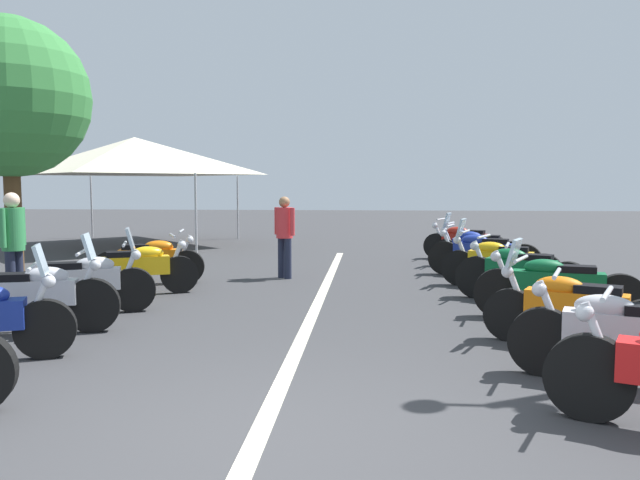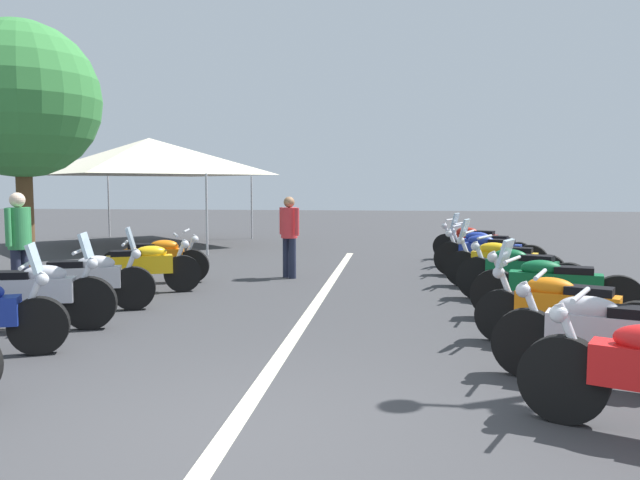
% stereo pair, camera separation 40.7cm
% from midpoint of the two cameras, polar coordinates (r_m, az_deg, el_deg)
% --- Properties ---
extents(ground_plane, '(80.00, 80.00, 0.00)m').
position_cam_midpoint_polar(ground_plane, '(4.68, -6.33, -17.85)').
color(ground_plane, '#38383A').
extents(lane_centre_stripe, '(16.06, 0.16, 0.01)m').
position_cam_midpoint_polar(lane_centre_stripe, '(8.77, 0.21, -6.91)').
color(lane_centre_stripe, beige).
rests_on(lane_centre_stripe, ground_plane).
extents(motorcycle_left_row_2, '(0.80, 2.03, 1.22)m').
position_cam_midpoint_polar(motorcycle_left_row_2, '(8.49, -23.40, -4.48)').
color(motorcycle_left_row_2, black).
rests_on(motorcycle_left_row_2, ground_plane).
extents(motorcycle_left_row_3, '(0.88, 1.94, 1.21)m').
position_cam_midpoint_polar(motorcycle_left_row_3, '(9.52, -19.38, -3.42)').
color(motorcycle_left_row_3, black).
rests_on(motorcycle_left_row_3, ground_plane).
extents(motorcycle_left_row_4, '(1.01, 1.89, 0.99)m').
position_cam_midpoint_polar(motorcycle_left_row_4, '(10.81, -14.89, -2.39)').
color(motorcycle_left_row_4, black).
rests_on(motorcycle_left_row_4, ground_plane).
extents(motorcycle_left_row_5, '(0.68, 1.99, 0.99)m').
position_cam_midpoint_polar(motorcycle_left_row_5, '(11.97, -13.74, -1.67)').
color(motorcycle_left_row_5, black).
rests_on(motorcycle_left_row_5, ground_plane).
extents(motorcycle_right_row_1, '(0.95, 1.98, 1.01)m').
position_cam_midpoint_polar(motorcycle_right_row_1, '(6.30, 26.30, -7.93)').
color(motorcycle_right_row_1, black).
rests_on(motorcycle_right_row_1, ground_plane).
extents(motorcycle_right_row_2, '(1.03, 1.89, 1.20)m').
position_cam_midpoint_polar(motorcycle_right_row_2, '(7.48, 22.72, -5.82)').
color(motorcycle_right_row_2, black).
rests_on(motorcycle_right_row_2, ground_plane).
extents(motorcycle_right_row_3, '(0.87, 2.15, 1.01)m').
position_cam_midpoint_polar(motorcycle_right_row_3, '(8.90, 21.67, -4.05)').
color(motorcycle_right_row_3, black).
rests_on(motorcycle_right_row_3, ground_plane).
extents(motorcycle_right_row_4, '(1.06, 1.90, 1.02)m').
position_cam_midpoint_polar(motorcycle_right_row_4, '(10.15, 18.81, -2.88)').
color(motorcycle_right_row_4, black).
rests_on(motorcycle_right_row_4, ground_plane).
extents(motorcycle_right_row_5, '(0.95, 2.00, 1.21)m').
position_cam_midpoint_polar(motorcycle_right_row_5, '(11.44, 17.19, -1.97)').
color(motorcycle_right_row_5, black).
rests_on(motorcycle_right_row_5, ground_plane).
extents(motorcycle_right_row_6, '(0.96, 2.13, 1.02)m').
position_cam_midpoint_polar(motorcycle_right_row_6, '(12.77, 15.94, -1.21)').
color(motorcycle_right_row_6, black).
rests_on(motorcycle_right_row_6, ground_plane).
extents(motorcycle_right_row_7, '(0.93, 1.93, 1.19)m').
position_cam_midpoint_polar(motorcycle_right_row_7, '(14.10, 15.45, -0.68)').
color(motorcycle_right_row_7, black).
rests_on(motorcycle_right_row_7, ground_plane).
extents(motorcycle_right_row_8, '(1.00, 1.91, 0.99)m').
position_cam_midpoint_polar(motorcycle_right_row_8, '(15.43, 14.46, -0.19)').
color(motorcycle_right_row_8, black).
rests_on(motorcycle_right_row_8, ground_plane).
extents(bystander_0, '(0.37, 0.43, 1.59)m').
position_cam_midpoint_polar(bystander_0, '(12.19, -1.86, 0.83)').
color(bystander_0, '#1E2338').
rests_on(bystander_0, ground_plane).
extents(bystander_1, '(0.53, 0.32, 1.70)m').
position_cam_midpoint_polar(bystander_1, '(10.46, -24.67, 0.08)').
color(bystander_1, '#1E2338').
rests_on(bystander_1, ground_plane).
extents(roadside_tree_0, '(3.11, 3.11, 5.06)m').
position_cam_midpoint_polar(roadside_tree_0, '(14.01, -24.75, 11.42)').
color(roadside_tree_0, brown).
rests_on(roadside_tree_0, ground_plane).
extents(event_tent, '(5.61, 5.61, 3.20)m').
position_cam_midpoint_polar(event_tent, '(19.56, -14.65, 7.32)').
color(event_tent, beige).
rests_on(event_tent, ground_plane).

